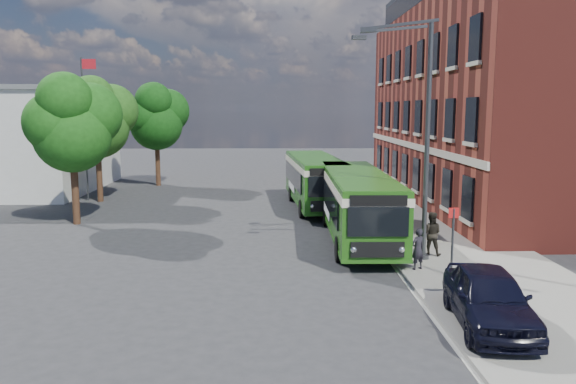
{
  "coord_description": "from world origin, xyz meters",
  "views": [
    {
      "loc": [
        -0.5,
        -22.86,
        5.89
      ],
      "look_at": [
        0.08,
        1.75,
        2.2
      ],
      "focal_mm": 35.0,
      "sensor_mm": 36.0,
      "label": 1
    }
  ],
  "objects_px": {
    "bus_rear": "(315,177)",
    "parked_car": "(489,297)",
    "street_lamp": "(418,138)",
    "bus_front": "(357,199)"
  },
  "relations": [
    {
      "from": "bus_front",
      "to": "bus_rear",
      "type": "xyz_separation_m",
      "value": [
        -1.31,
        8.37,
        -0.0
      ]
    },
    {
      "from": "bus_rear",
      "to": "parked_car",
      "type": "relative_size",
      "value": 2.3
    },
    {
      "from": "street_lamp",
      "to": "parked_car",
      "type": "xyz_separation_m",
      "value": [
        0.32,
        -6.74,
        -3.86
      ]
    },
    {
      "from": "street_lamp",
      "to": "parked_car",
      "type": "relative_size",
      "value": 1.97
    },
    {
      "from": "bus_front",
      "to": "street_lamp",
      "type": "bearing_deg",
      "value": -67.41
    },
    {
      "from": "bus_rear",
      "to": "parked_car",
      "type": "xyz_separation_m",
      "value": [
        3.27,
        -19.05,
        -0.9
      ]
    },
    {
      "from": "street_lamp",
      "to": "parked_car",
      "type": "height_order",
      "value": "street_lamp"
    },
    {
      "from": "street_lamp",
      "to": "bus_front",
      "type": "xyz_separation_m",
      "value": [
        -1.64,
        3.94,
        -2.96
      ]
    },
    {
      "from": "bus_rear",
      "to": "parked_car",
      "type": "distance_m",
      "value": 19.35
    },
    {
      "from": "street_lamp",
      "to": "bus_front",
      "type": "distance_m",
      "value": 5.19
    }
  ]
}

